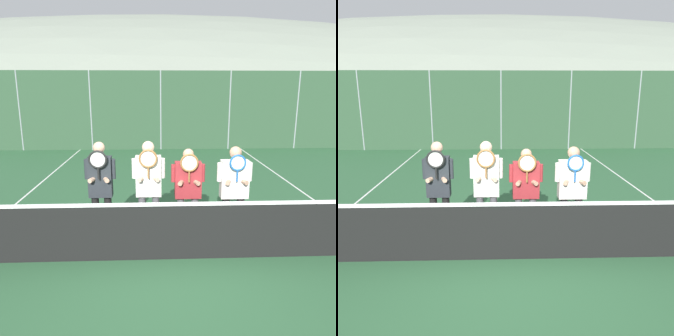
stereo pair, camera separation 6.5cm
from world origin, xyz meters
TOP-DOWN VIEW (x-y plane):
  - ground_plane at (0.00, 0.00)m, footprint 120.00×120.00m
  - hill_distant at (0.00, 58.05)m, footprint 137.87×76.59m
  - clubhouse_building at (0.20, 16.37)m, footprint 15.98×5.50m
  - fence_back at (0.00, 9.94)m, footprint 18.68×0.06m
  - tennis_net at (0.00, 0.00)m, footprint 9.91×0.09m
  - court_line_left_sideline at (-3.68, 3.00)m, footprint 0.05×16.00m
  - court_line_right_sideline at (3.68, 3.00)m, footprint 0.05×16.00m
  - player_leftmost at (-1.25, 0.63)m, footprint 0.54×0.34m
  - player_center_left at (-0.42, 0.64)m, footprint 0.57×0.34m
  - player_center_right at (0.28, 0.72)m, footprint 0.60×0.34m
  - player_rightmost at (1.09, 0.60)m, footprint 0.62×0.34m
  - car_far_left at (-5.62, 11.91)m, footprint 4.01×2.00m
  - car_left_of_center at (-0.65, 11.95)m, footprint 4.45×2.02m
  - car_center at (4.58, 12.06)m, footprint 4.50×2.02m

SIDE VIEW (x-z plane):
  - ground_plane at x=0.00m, z-range 0.00..0.00m
  - hill_distant at x=0.00m, z-range -13.40..13.40m
  - court_line_left_sideline at x=-3.68m, z-range 0.00..0.01m
  - court_line_right_sideline at x=3.68m, z-range 0.00..0.01m
  - tennis_net at x=0.00m, z-range -0.03..1.05m
  - car_far_left at x=-5.62m, z-range 0.01..1.85m
  - car_center at x=4.58m, z-range 0.01..1.86m
  - car_left_of_center at x=-0.65m, z-range 0.01..1.90m
  - player_center_right at x=0.28m, z-range 0.16..1.87m
  - player_rightmost at x=1.09m, z-range 0.17..1.93m
  - player_leftmost at x=-1.25m, z-range 0.16..2.01m
  - player_center_left at x=-0.42m, z-range 0.17..2.03m
  - clubhouse_building at x=0.20m, z-range 0.02..3.39m
  - fence_back at x=0.00m, z-range 0.00..3.48m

